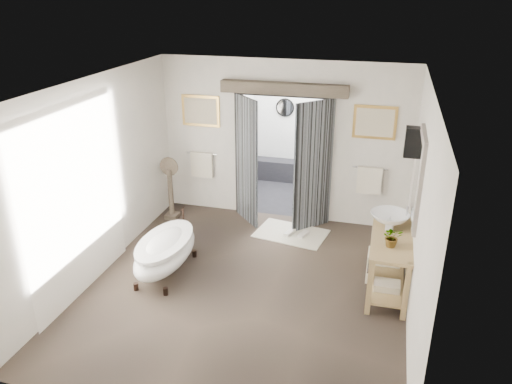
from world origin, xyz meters
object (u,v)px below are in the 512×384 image
Objects in this scene: vanity at (388,256)px; basin at (390,219)px; clawfoot_tub at (165,251)px; rug at (291,233)px.

basin is at bearing 95.29° from vanity.
vanity reaches higher than clawfoot_tub.
vanity is 2.86× the size of basin.
basin reaches higher than vanity.
vanity is 0.52m from basin.
basin is (-0.03, 0.28, 0.44)m from vanity.
clawfoot_tub reaches higher than rug.
clawfoot_tub is at bearing 170.38° from basin.
clawfoot_tub is at bearing -171.50° from vanity.
rug is 2.10m from basin.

